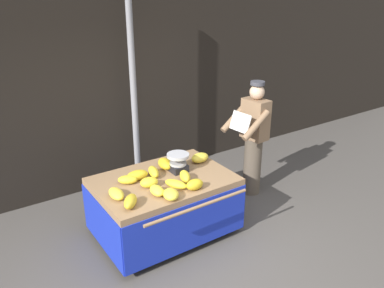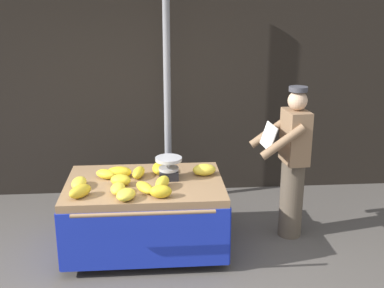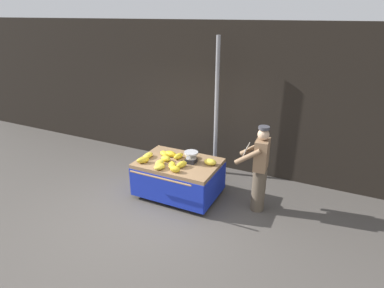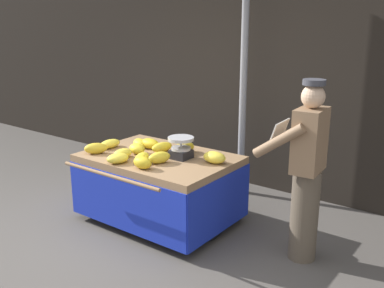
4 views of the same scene
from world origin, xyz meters
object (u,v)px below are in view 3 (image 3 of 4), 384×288
at_px(banana_bunch_5, 159,167).
at_px(banana_bunch_2, 166,158).
at_px(vendor_person, 259,169).
at_px(banana_bunch_0, 182,164).
at_px(banana_bunch_6, 170,154).
at_px(weighing_scale, 191,157).
at_px(banana_bunch_8, 164,153).
at_px(banana_bunch_3, 148,155).
at_px(banana_bunch_4, 143,160).
at_px(banana_bunch_11, 178,156).
at_px(banana_bunch_12, 172,165).
at_px(banana_bunch_10, 175,169).
at_px(banana_bunch_7, 210,162).
at_px(banana_bunch_1, 160,163).
at_px(banana_bunch_9, 191,156).
at_px(banana_cart, 179,171).
at_px(street_pole, 216,109).

bearing_deg(banana_bunch_5, banana_bunch_2, 101.76).
height_order(banana_bunch_2, vendor_person, vendor_person).
bearing_deg(banana_bunch_0, banana_bunch_6, 141.91).
height_order(weighing_scale, banana_bunch_2, weighing_scale).
xyz_separation_m(weighing_scale, banana_bunch_2, (-0.50, -0.16, -0.06)).
bearing_deg(banana_bunch_8, banana_bunch_3, -136.47).
distance_m(banana_bunch_3, banana_bunch_4, 0.26).
xyz_separation_m(banana_bunch_11, banana_bunch_12, (0.07, -0.41, -0.01)).
bearing_deg(banana_bunch_0, banana_bunch_10, -95.19).
distance_m(banana_bunch_8, banana_bunch_11, 0.34).
distance_m(banana_bunch_8, banana_bunch_10, 0.80).
bearing_deg(banana_bunch_11, weighing_scale, -10.32).
relative_size(banana_bunch_2, banana_bunch_7, 0.83).
relative_size(banana_bunch_0, banana_bunch_1, 1.09).
xyz_separation_m(banana_bunch_3, vendor_person, (2.27, 0.30, 0.05)).
bearing_deg(banana_bunch_10, banana_bunch_11, 111.84).
bearing_deg(banana_bunch_0, banana_bunch_9, 92.17).
xyz_separation_m(banana_bunch_4, banana_bunch_9, (0.77, 0.60, 0.00)).
bearing_deg(banana_bunch_2, banana_bunch_1, -92.35).
height_order(banana_bunch_2, banana_bunch_5, banana_bunch_2).
distance_m(banana_bunch_1, banana_bunch_12, 0.26).
relative_size(weighing_scale, banana_bunch_6, 1.07).
relative_size(banana_bunch_2, banana_bunch_6, 0.80).
bearing_deg(banana_bunch_2, weighing_scale, 17.66).
distance_m(banana_bunch_0, banana_bunch_11, 0.41).
xyz_separation_m(banana_bunch_9, banana_bunch_10, (-0.00, -0.67, -0.00)).
bearing_deg(banana_bunch_3, banana_bunch_12, -14.47).
bearing_deg(banana_bunch_4, banana_bunch_6, 56.69).
bearing_deg(banana_bunch_11, banana_bunch_12, -80.26).
bearing_deg(banana_bunch_5, banana_bunch_8, 112.38).
relative_size(banana_bunch_0, vendor_person, 0.14).
bearing_deg(banana_bunch_10, banana_bunch_6, 126.16).
distance_m(banana_bunch_10, banana_bunch_11, 0.60).
bearing_deg(banana_bunch_6, banana_bunch_4, -123.31).
bearing_deg(banana_bunch_9, banana_bunch_10, -90.41).
xyz_separation_m(banana_cart, banana_bunch_10, (0.16, -0.43, 0.27)).
xyz_separation_m(banana_bunch_0, banana_bunch_3, (-0.84, 0.09, -0.01)).
bearing_deg(banana_cart, banana_bunch_0, -47.38).
relative_size(street_pole, banana_bunch_8, 13.73).
xyz_separation_m(banana_bunch_0, banana_bunch_12, (-0.18, -0.08, -0.02)).
bearing_deg(banana_bunch_2, banana_bunch_6, 95.49).
bearing_deg(banana_bunch_8, street_pole, 59.39).
relative_size(banana_cart, banana_bunch_1, 7.25).
height_order(banana_bunch_3, banana_bunch_12, banana_bunch_3).
xyz_separation_m(banana_bunch_1, banana_bunch_7, (0.89, 0.44, 0.01)).
height_order(banana_bunch_1, banana_bunch_4, banana_bunch_4).
relative_size(banana_bunch_6, banana_bunch_11, 0.98).
bearing_deg(banana_bunch_1, street_pole, 71.36).
distance_m(street_pole, banana_bunch_5, 1.96).
relative_size(weighing_scale, banana_bunch_1, 1.23).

